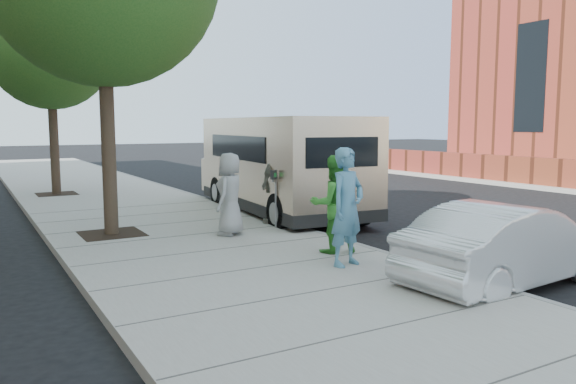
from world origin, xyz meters
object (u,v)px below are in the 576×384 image
object	(u,v)px
sedan	(508,245)
person_officer	(347,207)
van	(279,164)
person_striped_polo	(274,184)
person_gray_shirt	(230,194)
parking_meter	(276,186)
tree_far	(51,42)
person_green_shirt	(333,204)

from	to	relation	value
sedan	person_officer	xyz separation A→B (m)	(-1.68, 1.68, 0.46)
van	person_striped_polo	xyz separation A→B (m)	(-1.14, -1.78, -0.32)
person_striped_polo	van	bearing A→B (deg)	-157.82
van	sedan	distance (m)	7.44
person_gray_shirt	sedan	bearing A→B (deg)	72.41
sedan	person_officer	bearing A→B (deg)	39.87
parking_meter	person_officer	distance (m)	3.45
tree_far	person_officer	distance (m)	12.91
person_officer	person_green_shirt	bearing A→B (deg)	53.96
person_green_shirt	person_striped_polo	size ratio (longest dim) A/B	0.97
person_green_shirt	person_striped_polo	distance (m)	3.13
tree_far	van	distance (m)	8.58
tree_far	person_green_shirt	bearing A→B (deg)	-75.47
van	person_green_shirt	distance (m)	5.15
sedan	person_striped_polo	world-z (taller)	person_striped_polo
parking_meter	person_officer	size ratio (longest dim) A/B	0.67
person_green_shirt	person_striped_polo	world-z (taller)	person_striped_polo
parking_meter	person_gray_shirt	bearing A→B (deg)	171.67
tree_far	van	xyz separation A→B (m)	(4.56, -6.34, -3.55)
tree_far	sedan	xyz separation A→B (m)	(4.25, -13.74, -4.27)
van	person_officer	xyz separation A→B (m)	(-1.99, -5.72, -0.26)
person_green_shirt	van	bearing A→B (deg)	-94.92
tree_far	person_gray_shirt	world-z (taller)	tree_far
person_officer	sedan	bearing A→B (deg)	-60.12
tree_far	person_officer	xyz separation A→B (m)	(2.57, -12.06, -3.81)
van	person_striped_polo	distance (m)	2.13
tree_far	person_green_shirt	world-z (taller)	tree_far
sedan	person_green_shirt	world-z (taller)	person_green_shirt
person_officer	person_green_shirt	size ratio (longest dim) A/B	1.10
parking_meter	van	world-z (taller)	van
person_gray_shirt	tree_far	bearing A→B (deg)	-119.65
person_officer	parking_meter	bearing A→B (deg)	64.81
tree_far	sedan	bearing A→B (deg)	-72.80
van	person_officer	bearing A→B (deg)	-104.07
person_officer	person_gray_shirt	world-z (taller)	person_officer
tree_far	sedan	world-z (taller)	tree_far
parking_meter	person_striped_polo	size ratio (longest dim) A/B	0.71
tree_far	person_green_shirt	size ratio (longest dim) A/B	3.85
parking_meter	tree_far	bearing A→B (deg)	91.09
person_officer	person_gray_shirt	xyz separation A→B (m)	(-0.57, 3.18, -0.10)
tree_far	parking_meter	world-z (taller)	tree_far
van	sedan	bearing A→B (deg)	-87.29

